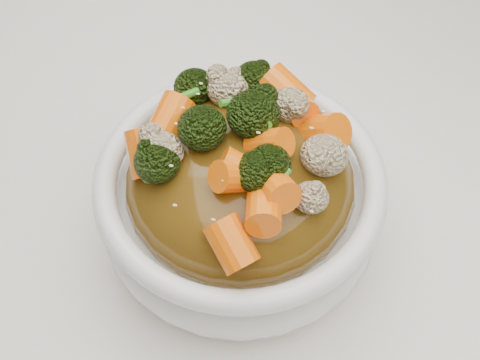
% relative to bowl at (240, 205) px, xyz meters
% --- Properties ---
extents(tablecloth, '(1.20, 0.80, 0.04)m').
position_rel_bowl_xyz_m(tablecloth, '(0.03, 0.04, -0.06)').
color(tablecloth, white).
rests_on(tablecloth, dining_table).
extents(bowl, '(0.23, 0.23, 0.08)m').
position_rel_bowl_xyz_m(bowl, '(0.00, 0.00, 0.00)').
color(bowl, white).
rests_on(bowl, tablecloth).
extents(sauce_base, '(0.19, 0.19, 0.08)m').
position_rel_bowl_xyz_m(sauce_base, '(0.00, 0.00, 0.03)').
color(sauce_base, '#563A0E').
rests_on(sauce_base, bowl).
extents(carrots, '(0.19, 0.19, 0.04)m').
position_rel_bowl_xyz_m(carrots, '(0.00, 0.00, 0.08)').
color(carrots, orange).
rests_on(carrots, sauce_base).
extents(broccoli, '(0.19, 0.19, 0.04)m').
position_rel_bowl_xyz_m(broccoli, '(0.00, 0.00, 0.08)').
color(broccoli, black).
rests_on(broccoli, sauce_base).
extents(cauliflower, '(0.19, 0.19, 0.03)m').
position_rel_bowl_xyz_m(cauliflower, '(0.00, 0.00, 0.08)').
color(cauliflower, '#CEB98D').
rests_on(cauliflower, sauce_base).
extents(scallions, '(0.14, 0.14, 0.02)m').
position_rel_bowl_xyz_m(scallions, '(-0.00, -0.00, 0.08)').
color(scallions, '#389321').
rests_on(scallions, sauce_base).
extents(sesame_seeds, '(0.17, 0.17, 0.01)m').
position_rel_bowl_xyz_m(sesame_seeds, '(-0.00, -0.00, 0.08)').
color(sesame_seeds, beige).
rests_on(sesame_seeds, sauce_base).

